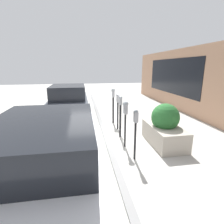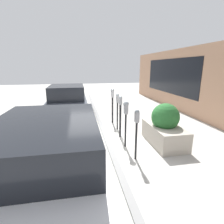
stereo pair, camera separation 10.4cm
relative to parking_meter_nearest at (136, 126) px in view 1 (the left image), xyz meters
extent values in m
plane|color=beige|center=(1.54, 0.47, -0.93)|extent=(40.00, 40.00, 0.00)
cube|color=gray|center=(1.54, 0.55, -0.91)|extent=(19.00, 0.16, 0.04)
cube|color=black|center=(5.81, -3.92, 0.89)|extent=(5.70, 0.02, 1.98)
cylinder|color=black|center=(0.00, 0.00, -0.42)|extent=(0.06, 0.06, 1.02)
cube|color=#99999E|center=(0.00, 0.00, 0.22)|extent=(0.14, 0.09, 0.26)
sphere|color=gray|center=(0.00, 0.00, 0.35)|extent=(0.12, 0.12, 0.12)
cylinder|color=black|center=(0.77, 0.07, -0.41)|extent=(0.05, 0.05, 1.03)
cube|color=#99999E|center=(0.77, 0.07, 0.25)|extent=(0.19, 0.09, 0.29)
sphere|color=gray|center=(0.77, 0.07, 0.39)|extent=(0.16, 0.16, 0.16)
cylinder|color=black|center=(1.56, 0.05, -0.36)|extent=(0.07, 0.07, 1.13)
cube|color=#99999E|center=(1.56, 0.05, 0.32)|extent=(0.14, 0.09, 0.23)
sphere|color=gray|center=(1.56, 0.05, 0.44)|extent=(0.12, 0.12, 0.12)
cylinder|color=black|center=(2.30, -0.01, -0.40)|extent=(0.06, 0.06, 1.06)
cube|color=#99999E|center=(2.30, -0.01, 0.27)|extent=(0.15, 0.09, 0.27)
sphere|color=gray|center=(2.30, -0.01, 0.41)|extent=(0.13, 0.13, 0.13)
cylinder|color=black|center=(3.10, 0.02, -0.36)|extent=(0.07, 0.07, 1.13)
cube|color=#99999E|center=(3.10, 0.02, 0.34)|extent=(0.18, 0.09, 0.29)
sphere|color=gray|center=(3.10, 0.02, 0.48)|extent=(0.16, 0.16, 0.16)
cube|color=#B2A899|center=(0.77, -1.17, -0.63)|extent=(1.65, 0.86, 0.59)
sphere|color=#28662D|center=(0.77, -1.17, -0.06)|extent=(0.84, 0.84, 0.84)
cube|color=silver|center=(-1.09, 1.92, -0.23)|extent=(4.37, 1.81, 0.72)
cube|color=black|center=(-1.27, 1.92, 0.38)|extent=(2.28, 1.58, 0.51)
cylinder|color=black|center=(0.26, 1.10, -0.60)|extent=(0.66, 0.21, 0.66)
cylinder|color=black|center=(0.26, 2.73, -0.60)|extent=(0.66, 0.21, 0.66)
cube|color=#383D47|center=(4.44, 1.94, -0.32)|extent=(3.84, 1.76, 0.61)
cube|color=black|center=(4.29, 1.94, 0.29)|extent=(2.00, 1.53, 0.62)
cylinder|color=black|center=(5.63, 1.15, -0.62)|extent=(0.61, 0.21, 0.61)
cylinder|color=black|center=(5.63, 2.73, -0.62)|extent=(0.61, 0.21, 0.61)
cylinder|color=black|center=(3.26, 1.15, -0.62)|extent=(0.61, 0.21, 0.61)
cylinder|color=black|center=(3.26, 2.73, -0.62)|extent=(0.61, 0.21, 0.61)
camera|label=1|loc=(-3.98, 1.27, 1.42)|focal=28.00mm
camera|label=2|loc=(-3.96, 1.37, 1.42)|focal=28.00mm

